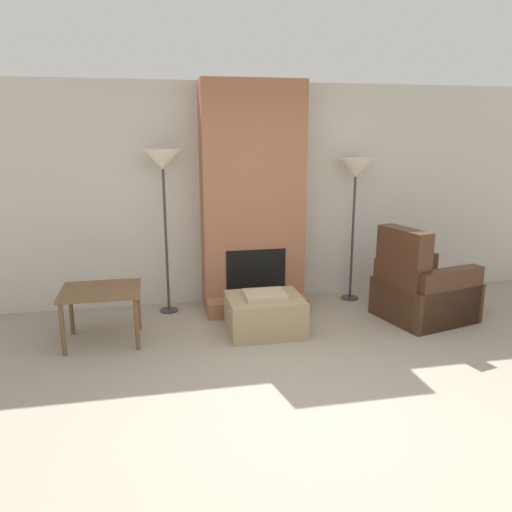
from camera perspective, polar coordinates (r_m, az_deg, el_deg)
The scene contains 8 objects.
ground_plane at distance 3.96m, azimuth 6.81°, elevation -17.00°, with size 24.00×24.00×0.00m, color gray.
wall_back at distance 6.06m, azimuth -0.87°, elevation 7.00°, with size 8.23×0.06×2.60m, color #BCB7AD.
fireplace at distance 5.82m, azimuth -0.40°, elevation 6.19°, with size 1.18×0.69×2.60m.
ottoman at distance 5.21m, azimuth 1.02°, elevation -6.62°, with size 0.77×0.63×0.44m.
armchair at distance 5.83m, azimuth 18.25°, elevation -3.92°, with size 1.08×1.01×1.05m.
side_table at distance 5.12m, azimuth -17.29°, elevation -4.32°, with size 0.75×0.61×0.55m.
floor_lamp_left at distance 5.62m, azimuth -10.61°, elevation 10.16°, with size 0.44×0.44×1.86m.
floor_lamp_right at distance 6.10m, azimuth 11.32°, elevation 9.32°, with size 0.44×0.44×1.73m.
Camera 1 is at (-1.12, -3.21, 2.03)m, focal length 35.00 mm.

